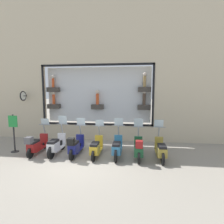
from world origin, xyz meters
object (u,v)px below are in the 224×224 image
(scooter_red_6, at_px, (36,145))
(scooter_green_1, at_px, (139,149))
(scooter_white_5, at_px, (56,145))
(shop_sign_post, at_px, (14,132))
(scooter_navy_4, at_px, (75,146))
(scooter_yellow_3, at_px, (96,147))
(scooter_teal_2, at_px, (117,148))
(scooter_olive_0, at_px, (161,150))

(scooter_red_6, bearing_deg, scooter_green_1, -89.94)
(scooter_white_5, xyz_separation_m, shop_sign_post, (0.10, 2.16, 0.54))
(scooter_green_1, relative_size, scooter_navy_4, 1.00)
(scooter_green_1, relative_size, scooter_white_5, 0.99)
(scooter_yellow_3, xyz_separation_m, scooter_red_6, (-0.06, 2.82, 0.04))
(scooter_yellow_3, height_order, scooter_navy_4, scooter_navy_4)
(scooter_white_5, xyz_separation_m, scooter_red_6, (-0.08, 0.94, 0.01))
(scooter_green_1, distance_m, scooter_teal_2, 0.94)
(scooter_green_1, distance_m, scooter_yellow_3, 1.88)
(scooter_white_5, bearing_deg, scooter_green_1, -91.09)
(scooter_teal_2, relative_size, shop_sign_post, 0.99)
(scooter_navy_4, bearing_deg, scooter_white_5, 85.70)
(scooter_white_5, bearing_deg, shop_sign_post, 87.45)
(scooter_olive_0, height_order, scooter_red_6, scooter_olive_0)
(scooter_teal_2, height_order, scooter_yellow_3, scooter_teal_2)
(scooter_green_1, distance_m, scooter_white_5, 3.76)
(scooter_teal_2, distance_m, scooter_navy_4, 1.88)
(scooter_olive_0, xyz_separation_m, scooter_green_1, (-0.06, 0.94, 0.04))
(scooter_olive_0, height_order, scooter_yellow_3, scooter_olive_0)
(scooter_teal_2, height_order, scooter_navy_4, scooter_teal_2)
(shop_sign_post, bearing_deg, scooter_olive_0, -90.87)
(scooter_yellow_3, bearing_deg, scooter_teal_2, -89.43)
(scooter_yellow_3, bearing_deg, scooter_navy_4, 93.58)
(scooter_navy_4, xyz_separation_m, scooter_white_5, (0.07, 0.94, -0.02))
(scooter_green_1, distance_m, scooter_red_6, 4.70)
(scooter_yellow_3, relative_size, scooter_navy_4, 1.00)
(shop_sign_post, bearing_deg, scooter_navy_4, -93.08)
(scooter_navy_4, bearing_deg, shop_sign_post, 86.92)
(scooter_olive_0, height_order, scooter_green_1, scooter_green_1)
(scooter_green_1, height_order, scooter_navy_4, scooter_green_1)
(scooter_olive_0, bearing_deg, shop_sign_post, 89.13)
(scooter_white_5, distance_m, scooter_red_6, 0.94)
(scooter_yellow_3, relative_size, scooter_red_6, 1.00)
(scooter_olive_0, bearing_deg, scooter_green_1, 93.89)
(scooter_olive_0, relative_size, scooter_navy_4, 1.00)
(scooter_green_1, relative_size, scooter_red_6, 1.00)
(scooter_navy_4, relative_size, shop_sign_post, 0.98)
(scooter_green_1, relative_size, scooter_teal_2, 0.99)
(scooter_green_1, xyz_separation_m, scooter_red_6, (-0.01, 4.70, -0.01))
(scooter_yellow_3, height_order, shop_sign_post, shop_sign_post)
(scooter_olive_0, relative_size, scooter_green_1, 1.00)
(scooter_green_1, bearing_deg, scooter_olive_0, -86.11)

